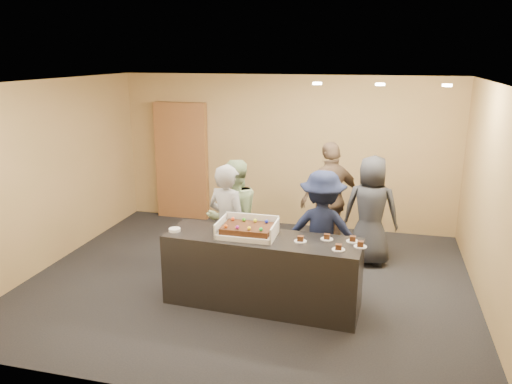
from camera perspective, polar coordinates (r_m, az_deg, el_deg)
room at (r=6.57m, az=-0.88°, el=0.60°), size 6.04×6.00×2.70m
serving_counter at (r=6.24m, az=0.69°, el=-9.04°), size 2.43×0.83×0.90m
storage_cabinet at (r=9.48m, az=-8.49°, el=3.50°), size 0.99×0.15×2.19m
cake_box at (r=6.12m, az=-0.93°, el=-4.53°), size 0.70×0.48×0.21m
sheet_cake at (r=6.08m, az=-1.00°, el=-4.16°), size 0.60×0.41×0.12m
plate_stack at (r=6.34m, az=-9.28°, el=-4.28°), size 0.15×0.15×0.04m
slice_a at (r=5.94m, az=5.10°, el=-5.44°), size 0.15×0.15×0.07m
slice_b at (r=6.05m, az=8.11°, el=-5.17°), size 0.15×0.15×0.07m
slice_c at (r=5.75m, az=9.41°, el=-6.32°), size 0.15×0.15×0.07m
slice_d at (r=6.03m, az=10.99°, el=-5.37°), size 0.15×0.15×0.07m
slice_e at (r=5.89m, az=11.84°, el=-5.94°), size 0.15×0.15×0.07m
person_server_grey at (r=6.64m, az=-3.23°, el=-3.89°), size 0.72×0.60×1.68m
person_sage_man at (r=7.09m, az=-2.53°, el=-2.78°), size 1.01×0.98×1.64m
person_navy_man at (r=6.59m, az=7.54°, el=-4.46°), size 1.07×0.64×1.62m
person_brown_extra at (r=7.73m, az=8.52°, el=-0.82°), size 1.08×1.00×1.78m
person_dark_suit at (r=7.51m, az=12.99°, el=-2.09°), size 0.83×0.57×1.64m
ceiling_spotlights at (r=6.64m, az=14.01°, el=11.85°), size 1.72×0.12×0.03m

